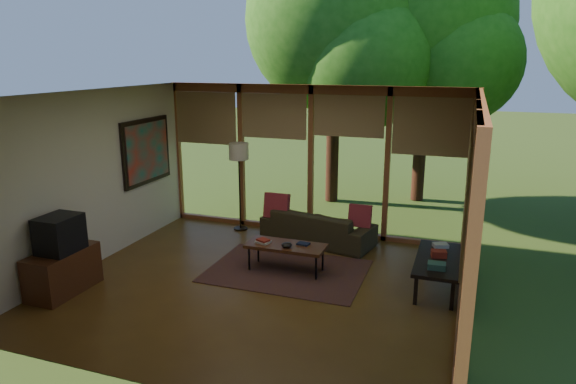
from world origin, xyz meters
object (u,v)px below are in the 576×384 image
at_px(media_cabinet, 63,271).
at_px(coffee_table, 286,247).
at_px(television, 60,234).
at_px(side_console, 438,261).
at_px(sofa, 318,227).
at_px(floor_lamp, 239,156).

relative_size(media_cabinet, coffee_table, 0.83).
bearing_deg(television, side_console, 20.69).
xyz_separation_m(media_cabinet, side_console, (4.87, 1.83, 0.11)).
height_order(television, coffee_table, television).
xyz_separation_m(sofa, floor_lamp, (-1.58, 0.19, 1.12)).
height_order(sofa, side_console, sofa).
xyz_separation_m(media_cabinet, floor_lamp, (1.19, 3.27, 1.11)).
distance_m(media_cabinet, floor_lamp, 3.65).
relative_size(media_cabinet, floor_lamp, 0.61).
xyz_separation_m(sofa, coffee_table, (-0.10, -1.37, 0.11)).
bearing_deg(side_console, sofa, 149.35).
height_order(media_cabinet, coffee_table, media_cabinet).
height_order(media_cabinet, television, television).
relative_size(sofa, television, 3.56).
distance_m(media_cabinet, television, 0.55).
height_order(sofa, television, television).
height_order(floor_lamp, side_console, floor_lamp).
bearing_deg(floor_lamp, television, -109.64).
distance_m(television, side_console, 5.20).
relative_size(sofa, media_cabinet, 1.96).
bearing_deg(media_cabinet, television, 0.00).
distance_m(sofa, media_cabinet, 4.14).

